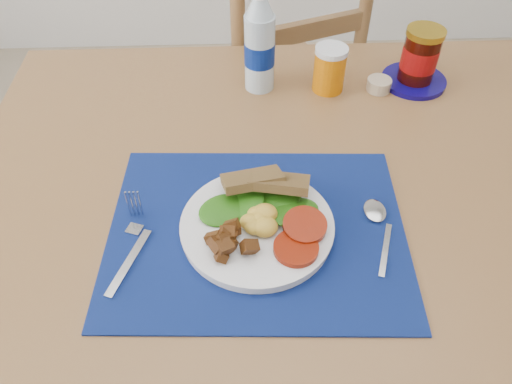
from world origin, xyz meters
TOP-DOWN VIEW (x-y plane):
  - table at (0.00, 0.20)m, footprint 1.40×0.90m
  - chair_far at (-0.04, 0.85)m, footprint 0.55×0.54m
  - placemat at (-0.15, 0.04)m, footprint 0.51×0.41m
  - breakfast_plate at (-0.16, 0.04)m, footprint 0.25×0.25m
  - fork at (-0.36, 0.02)m, footprint 0.06×0.19m
  - spoon at (0.05, 0.04)m, footprint 0.05×0.16m
  - water_bottle at (-0.13, 0.47)m, footprint 0.07×0.07m
  - juice_glass at (0.02, 0.45)m, footprint 0.07×0.07m
  - ramekin at (0.14, 0.44)m, footprint 0.05×0.05m
  - jam_on_saucer at (0.22, 0.47)m, footprint 0.15×0.15m

SIDE VIEW (x-z plane):
  - chair_far at x=-0.04m, z-range 0.00..1.17m
  - table at x=0.00m, z-range 0.29..1.04m
  - placemat at x=-0.15m, z-range 0.75..0.75m
  - fork at x=-0.36m, z-range 0.75..0.76m
  - spoon at x=0.05m, z-range 0.75..0.76m
  - ramekin at x=0.14m, z-range 0.75..0.78m
  - breakfast_plate at x=-0.16m, z-range 0.74..0.80m
  - juice_glass at x=0.02m, z-range 0.75..0.85m
  - jam_on_saucer at x=0.22m, z-range 0.74..0.87m
  - water_bottle at x=-0.13m, z-range 0.74..0.96m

